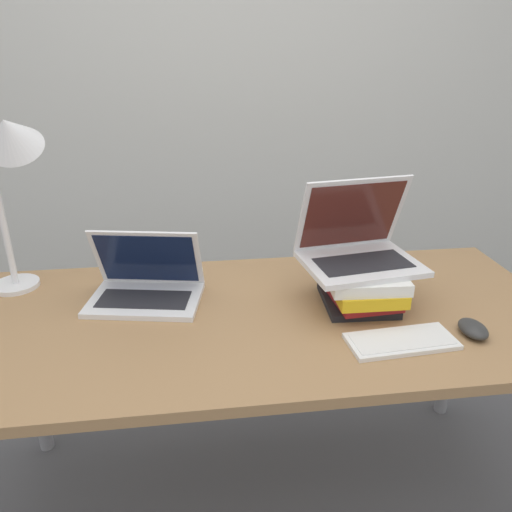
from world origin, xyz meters
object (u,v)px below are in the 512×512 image
(laptop_left, at_px, (146,286))
(wireless_keyboard, at_px, (401,341))
(mouse, at_px, (473,329))
(book_stack, at_px, (361,285))
(laptop_on_books, at_px, (358,247))
(desk_lamp, at_px, (10,155))

(laptop_left, xyz_separation_m, wireless_keyboard, (0.67, -0.33, -0.04))
(laptop_left, relative_size, mouse, 3.56)
(book_stack, height_order, wireless_keyboard, book_stack)
(wireless_keyboard, xyz_separation_m, mouse, (0.20, 0.02, 0.01))
(mouse, bearing_deg, wireless_keyboard, -175.51)
(mouse, bearing_deg, book_stack, 140.74)
(book_stack, distance_m, mouse, 0.32)
(book_stack, xyz_separation_m, laptop_on_books, (-0.01, 0.04, 0.11))
(mouse, bearing_deg, laptop_left, 160.02)
(book_stack, relative_size, desk_lamp, 0.47)
(laptop_left, distance_m, wireless_keyboard, 0.75)
(laptop_left, xyz_separation_m, book_stack, (0.63, -0.12, 0.02))
(laptop_left, relative_size, desk_lamp, 0.63)
(book_stack, height_order, mouse, book_stack)
(wireless_keyboard, bearing_deg, laptop_left, 153.50)
(book_stack, bearing_deg, mouse, -39.26)
(mouse, bearing_deg, laptop_on_books, 136.60)
(laptop_left, height_order, laptop_on_books, laptop_on_books)
(book_stack, bearing_deg, wireless_keyboard, -79.48)
(laptop_on_books, distance_m, wireless_keyboard, 0.31)
(laptop_left, relative_size, book_stack, 1.33)
(wireless_keyboard, bearing_deg, laptop_on_books, 100.63)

